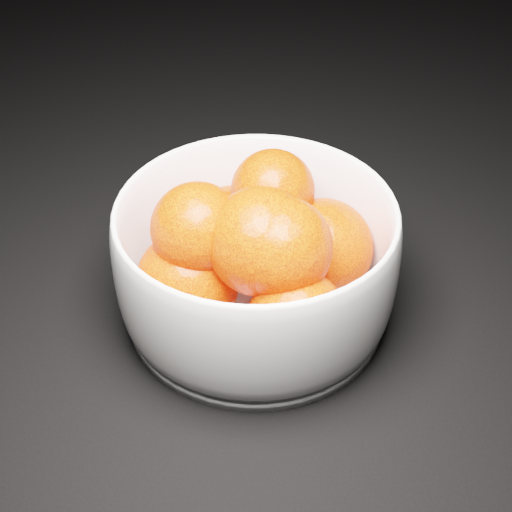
# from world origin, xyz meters

# --- Properties ---
(bowl) EXTENTS (0.21, 0.21, 0.10)m
(bowl) POSITION_xyz_m (0.15, 0.25, 0.05)
(bowl) COLOR white
(bowl) RESTS_ON ground
(orange_pile) EXTENTS (0.17, 0.16, 0.12)m
(orange_pile) POSITION_xyz_m (0.15, 0.25, 0.07)
(orange_pile) COLOR #FF3409
(orange_pile) RESTS_ON bowl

